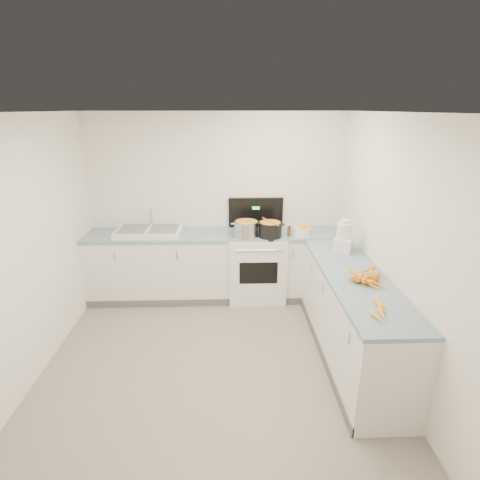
{
  "coord_description": "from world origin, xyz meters",
  "views": [
    {
      "loc": [
        0.16,
        -3.09,
        2.53
      ],
      "look_at": [
        0.3,
        1.1,
        1.05
      ],
      "focal_mm": 28.0,
      "sensor_mm": 36.0,
      "label": 1
    }
  ],
  "objects_px": {
    "mixing_bowl": "(302,231)",
    "extract_bottle": "(289,232)",
    "spice_jar": "(298,232)",
    "stove": "(257,265)",
    "sink": "(149,231)",
    "food_processor": "(344,238)",
    "steel_pot": "(246,230)",
    "black_pot": "(270,230)"
  },
  "relations": [
    {
      "from": "mixing_bowl",
      "to": "extract_bottle",
      "type": "relative_size",
      "value": 1.95
    },
    {
      "from": "extract_bottle",
      "to": "spice_jar",
      "type": "relative_size",
      "value": 1.24
    },
    {
      "from": "stove",
      "to": "spice_jar",
      "type": "xyz_separation_m",
      "value": [
        0.53,
        -0.13,
        0.52
      ]
    },
    {
      "from": "sink",
      "to": "food_processor",
      "type": "distance_m",
      "value": 2.51
    },
    {
      "from": "steel_pot",
      "to": "food_processor",
      "type": "xyz_separation_m",
      "value": [
        1.11,
        -0.57,
        0.07
      ]
    },
    {
      "from": "stove",
      "to": "extract_bottle",
      "type": "height_order",
      "value": "stove"
    },
    {
      "from": "black_pot",
      "to": "mixing_bowl",
      "type": "distance_m",
      "value": 0.44
    },
    {
      "from": "steel_pot",
      "to": "food_processor",
      "type": "distance_m",
      "value": 1.25
    },
    {
      "from": "sink",
      "to": "spice_jar",
      "type": "xyz_separation_m",
      "value": [
        1.98,
        -0.14,
        0.01
      ]
    },
    {
      "from": "stove",
      "to": "sink",
      "type": "height_order",
      "value": "stove"
    },
    {
      "from": "stove",
      "to": "extract_bottle",
      "type": "distance_m",
      "value": 0.68
    },
    {
      "from": "stove",
      "to": "black_pot",
      "type": "height_order",
      "value": "stove"
    },
    {
      "from": "stove",
      "to": "food_processor",
      "type": "xyz_separation_m",
      "value": [
        0.95,
        -0.71,
        0.63
      ]
    },
    {
      "from": "food_processor",
      "to": "sink",
      "type": "bearing_deg",
      "value": 163.13
    },
    {
      "from": "stove",
      "to": "black_pot",
      "type": "xyz_separation_m",
      "value": [
        0.16,
        -0.15,
        0.55
      ]
    },
    {
      "from": "mixing_bowl",
      "to": "spice_jar",
      "type": "height_order",
      "value": "mixing_bowl"
    },
    {
      "from": "sink",
      "to": "food_processor",
      "type": "bearing_deg",
      "value": -16.87
    },
    {
      "from": "black_pot",
      "to": "sink",
      "type": "bearing_deg",
      "value": 174.09
    },
    {
      "from": "spice_jar",
      "to": "sink",
      "type": "bearing_deg",
      "value": 175.9
    },
    {
      "from": "steel_pot",
      "to": "spice_jar",
      "type": "height_order",
      "value": "steel_pot"
    },
    {
      "from": "food_processor",
      "to": "black_pot",
      "type": "bearing_deg",
      "value": 144.76
    },
    {
      "from": "extract_bottle",
      "to": "spice_jar",
      "type": "distance_m",
      "value": 0.13
    },
    {
      "from": "stove",
      "to": "steel_pot",
      "type": "bearing_deg",
      "value": -137.5
    },
    {
      "from": "mixing_bowl",
      "to": "extract_bottle",
      "type": "distance_m",
      "value": 0.18
    },
    {
      "from": "stove",
      "to": "extract_bottle",
      "type": "bearing_deg",
      "value": -19.57
    },
    {
      "from": "stove",
      "to": "mixing_bowl",
      "type": "relative_size",
      "value": 5.68
    },
    {
      "from": "mixing_bowl",
      "to": "steel_pot",
      "type": "bearing_deg",
      "value": -177.09
    },
    {
      "from": "mixing_bowl",
      "to": "black_pot",
      "type": "bearing_deg",
      "value": -173.8
    },
    {
      "from": "sink",
      "to": "black_pot",
      "type": "bearing_deg",
      "value": -5.91
    },
    {
      "from": "sink",
      "to": "black_pot",
      "type": "height_order",
      "value": "sink"
    },
    {
      "from": "sink",
      "to": "black_pot",
      "type": "distance_m",
      "value": 1.62
    },
    {
      "from": "mixing_bowl",
      "to": "spice_jar",
      "type": "xyz_separation_m",
      "value": [
        -0.05,
        -0.02,
        -0.01
      ]
    },
    {
      "from": "steel_pot",
      "to": "black_pot",
      "type": "xyz_separation_m",
      "value": [
        0.31,
        -0.01,
        -0.01
      ]
    },
    {
      "from": "mixing_bowl",
      "to": "food_processor",
      "type": "xyz_separation_m",
      "value": [
        0.36,
        -0.61,
        0.11
      ]
    },
    {
      "from": "sink",
      "to": "black_pot",
      "type": "xyz_separation_m",
      "value": [
        1.61,
        -0.17,
        0.05
      ]
    },
    {
      "from": "extract_bottle",
      "to": "food_processor",
      "type": "bearing_deg",
      "value": -46.29
    },
    {
      "from": "sink",
      "to": "steel_pot",
      "type": "distance_m",
      "value": 1.31
    },
    {
      "from": "stove",
      "to": "mixing_bowl",
      "type": "distance_m",
      "value": 0.79
    },
    {
      "from": "black_pot",
      "to": "spice_jar",
      "type": "xyz_separation_m",
      "value": [
        0.38,
        0.02,
        -0.04
      ]
    },
    {
      "from": "steel_pot",
      "to": "black_pot",
      "type": "height_order",
      "value": "steel_pot"
    },
    {
      "from": "black_pot",
      "to": "food_processor",
      "type": "distance_m",
      "value": 0.98
    },
    {
      "from": "sink",
      "to": "steel_pot",
      "type": "height_order",
      "value": "sink"
    }
  ]
}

